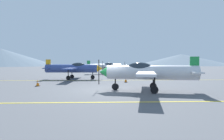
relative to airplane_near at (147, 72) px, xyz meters
The scene contains 10 objects.
ground_plane 3.54m from the airplane_near, 168.02° to the left, with size 400.00×400.00×0.00m, color #54565B.
apron_line_near 5.16m from the airplane_near, 129.65° to the right, with size 80.00×0.16×0.01m, color yellow.
apron_line_far 9.45m from the airplane_near, 109.74° to the left, with size 80.00×0.16×0.01m, color yellow.
airplane_near is the anchor object (origin of this frame).
airplane_mid 12.61m from the airplane_near, 125.30° to the left, with size 7.53×8.68×2.60m.
airplane_far 21.90m from the airplane_near, 97.97° to the left, with size 7.60×8.71×2.60m.
traffic_cone_front 10.08m from the airplane_near, 160.45° to the left, with size 0.36×0.36×0.59m.
traffic_cone_side 6.58m from the airplane_near, 97.92° to the left, with size 0.36×0.36×0.59m.
hill_left 142.86m from the airplane_near, 123.19° to the left, with size 79.36×79.36×12.57m, color slate.
hill_centerleft 152.83m from the airplane_near, 65.94° to the left, with size 79.74×79.74×9.72m, color slate.
Camera 1 is at (-0.06, -14.22, 2.14)m, focal length 29.01 mm.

